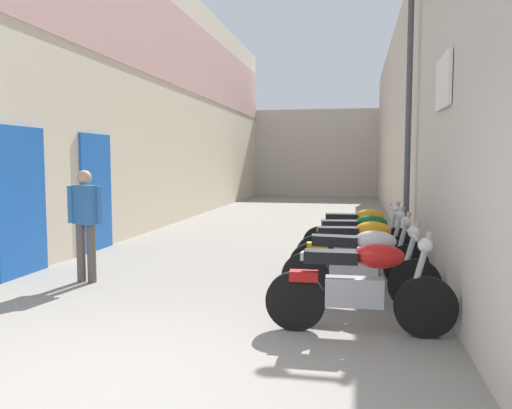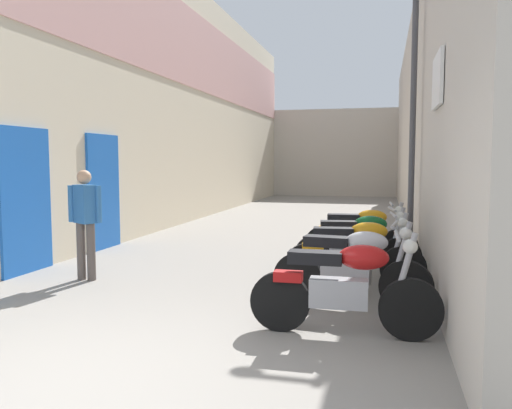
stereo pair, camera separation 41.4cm
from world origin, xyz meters
The scene contains 11 objects.
ground_plane centered at (0.00, 8.69, 0.00)m, with size 37.37×37.37×0.00m, color gray.
building_left centered at (-3.11, 10.63, 3.36)m, with size 0.45×21.37×6.66m.
building_right centered at (3.12, 10.68, 2.70)m, with size 0.45×21.37×5.39m.
building_far_end centered at (0.00, 22.37, 2.07)m, with size 8.84×2.00×4.14m, color beige.
motorcycle_nearest centered at (1.98, 1.72, 0.50)m, with size 1.85×0.58×1.04m.
motorcycle_second centered at (1.98, 2.70, 0.50)m, with size 1.85×0.58×1.04m.
motorcycle_third centered at (1.98, 3.56, 0.50)m, with size 1.85×0.58×1.04m.
motorcycle_fourth centered at (1.98, 4.35, 0.50)m, with size 1.84×0.58×1.04m.
motorcycle_fifth centered at (1.98, 5.32, 0.50)m, with size 1.85×0.58×1.04m.
pedestrian_mid_alley centered at (-1.77, 3.20, 0.92)m, with size 0.52×0.34×1.57m.
street_lamp centered at (2.68, 5.72, 2.88)m, with size 0.79×0.18×4.95m.
Camera 2 is at (2.32, -3.19, 1.70)m, focal length 35.84 mm.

